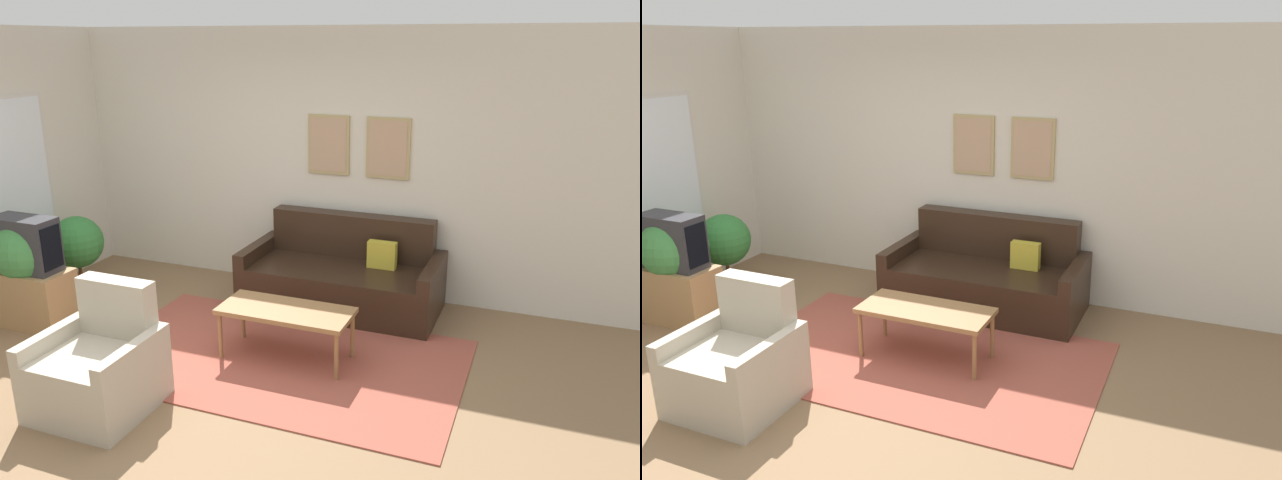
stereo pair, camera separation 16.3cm
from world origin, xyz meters
The scene contains 10 objects.
ground_plane centered at (0.00, 0.00, 0.00)m, with size 16.00×16.00×0.00m, color #846647.
area_rug centered at (0.40, 0.78, 0.01)m, with size 3.04×1.81×0.01m.
wall_back centered at (0.01, 2.50, 1.35)m, with size 8.00×0.09×2.70m.
couch centered at (0.54, 2.03, 0.30)m, with size 1.93×0.90×0.88m.
coffee_table centered at (0.45, 0.83, 0.41)m, with size 1.11×0.48×0.45m.
tv_stand centered at (-2.04, 0.60, 0.27)m, with size 0.75×0.40×0.54m.
tv centered at (-2.04, 0.60, 0.79)m, with size 0.62×0.28×0.50m.
armchair centered at (-0.52, -0.31, 0.30)m, with size 0.78×0.76×0.90m.
potted_plant_tall centered at (-2.06, 0.64, 0.66)m, with size 0.61×0.61×1.02m.
potted_plant_by_window centered at (-2.17, 1.38, 0.51)m, with size 0.54×0.54×0.83m.
Camera 2 is at (2.55, -3.41, 2.56)m, focal length 35.00 mm.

